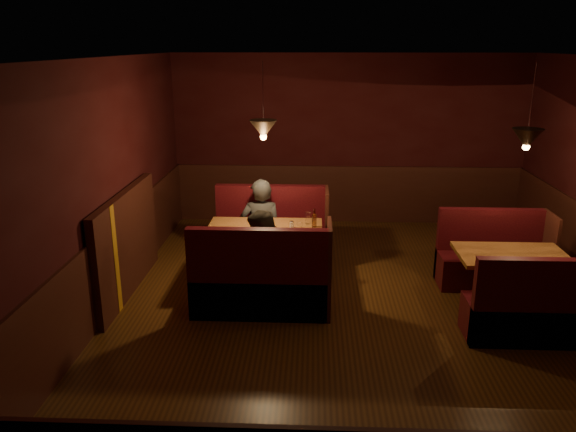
{
  "coord_description": "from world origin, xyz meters",
  "views": [
    {
      "loc": [
        -0.6,
        -6.12,
        3.05
      ],
      "look_at": [
        -0.91,
        0.67,
        0.95
      ],
      "focal_mm": 35.0,
      "sensor_mm": 36.0,
      "label": 1
    }
  ],
  "objects_px": {
    "main_table": "(266,241)",
    "main_bench_far": "(272,238)",
    "second_bench_near": "(535,314)",
    "second_bench_far": "(492,261)",
    "main_bench_near": "(262,286)",
    "diner_a": "(261,211)",
    "second_table": "(511,268)",
    "diner_b": "(264,247)"
  },
  "relations": [
    {
      "from": "main_table",
      "to": "main_bench_far",
      "type": "relative_size",
      "value": 0.91
    },
    {
      "from": "second_bench_near",
      "to": "main_table",
      "type": "bearing_deg",
      "value": 155.75
    },
    {
      "from": "second_table",
      "to": "diner_b",
      "type": "height_order",
      "value": "diner_b"
    },
    {
      "from": "main_bench_near",
      "to": "second_table",
      "type": "height_order",
      "value": "main_bench_near"
    },
    {
      "from": "main_table",
      "to": "second_bench_far",
      "type": "distance_m",
      "value": 2.97
    },
    {
      "from": "main_table",
      "to": "main_bench_near",
      "type": "xyz_separation_m",
      "value": [
        0.02,
        -0.84,
        -0.26
      ]
    },
    {
      "from": "second_bench_near",
      "to": "diner_a",
      "type": "bearing_deg",
      "value": 146.96
    },
    {
      "from": "diner_b",
      "to": "second_bench_far",
      "type": "bearing_deg",
      "value": 36.95
    },
    {
      "from": "main_table",
      "to": "main_bench_far",
      "type": "xyz_separation_m",
      "value": [
        0.02,
        0.83,
        -0.26
      ]
    },
    {
      "from": "main_bench_far",
      "to": "second_bench_near",
      "type": "distance_m",
      "value": 3.65
    },
    {
      "from": "main_bench_far",
      "to": "second_table",
      "type": "xyz_separation_m",
      "value": [
        2.91,
        -1.42,
        0.17
      ]
    },
    {
      "from": "main_table",
      "to": "diner_a",
      "type": "distance_m",
      "value": 0.71
    },
    {
      "from": "main_bench_near",
      "to": "second_bench_near",
      "type": "distance_m",
      "value": 2.98
    },
    {
      "from": "diner_a",
      "to": "diner_b",
      "type": "xyz_separation_m",
      "value": [
        0.16,
        -1.34,
        -0.04
      ]
    },
    {
      "from": "main_bench_near",
      "to": "diner_b",
      "type": "distance_m",
      "value": 0.45
    },
    {
      "from": "main_bench_near",
      "to": "second_bench_near",
      "type": "height_order",
      "value": "main_bench_near"
    },
    {
      "from": "main_bench_near",
      "to": "second_bench_far",
      "type": "bearing_deg",
      "value": 18.87
    },
    {
      "from": "main_bench_far",
      "to": "diner_b",
      "type": "height_order",
      "value": "diner_b"
    },
    {
      "from": "main_table",
      "to": "second_table",
      "type": "relative_size",
      "value": 1.17
    },
    {
      "from": "second_table",
      "to": "second_bench_far",
      "type": "height_order",
      "value": "second_bench_far"
    },
    {
      "from": "second_table",
      "to": "main_bench_far",
      "type": "bearing_deg",
      "value": 154.06
    },
    {
      "from": "diner_a",
      "to": "main_bench_far",
      "type": "bearing_deg",
      "value": -133.49
    },
    {
      "from": "main_bench_far",
      "to": "main_bench_near",
      "type": "height_order",
      "value": "same"
    },
    {
      "from": "second_table",
      "to": "diner_b",
      "type": "distance_m",
      "value": 2.9
    },
    {
      "from": "main_table",
      "to": "second_table",
      "type": "height_order",
      "value": "main_table"
    },
    {
      "from": "main_bench_near",
      "to": "diner_a",
      "type": "distance_m",
      "value": 1.58
    },
    {
      "from": "main_bench_far",
      "to": "second_bench_near",
      "type": "bearing_deg",
      "value": -36.39
    },
    {
      "from": "main_table",
      "to": "main_bench_far",
      "type": "bearing_deg",
      "value": 88.82
    },
    {
      "from": "main_bench_near",
      "to": "diner_a",
      "type": "bearing_deg",
      "value": 95.34
    },
    {
      "from": "second_table",
      "to": "diner_a",
      "type": "xyz_separation_m",
      "value": [
        -3.05,
        1.25,
        0.29
      ]
    },
    {
      "from": "second_bench_far",
      "to": "diner_a",
      "type": "height_order",
      "value": "diner_a"
    },
    {
      "from": "diner_a",
      "to": "diner_b",
      "type": "bearing_deg",
      "value": 94.24
    },
    {
      "from": "main_table",
      "to": "diner_b",
      "type": "height_order",
      "value": "diner_b"
    },
    {
      "from": "main_table",
      "to": "diner_b",
      "type": "xyz_separation_m",
      "value": [
        0.04,
        -0.67,
        0.17
      ]
    },
    {
      "from": "main_table",
      "to": "diner_b",
      "type": "relative_size",
      "value": 0.95
    },
    {
      "from": "main_bench_near",
      "to": "second_table",
      "type": "xyz_separation_m",
      "value": [
        2.91,
        0.25,
        0.17
      ]
    },
    {
      "from": "second_bench_near",
      "to": "main_bench_far",
      "type": "bearing_deg",
      "value": 143.61
    },
    {
      "from": "second_bench_far",
      "to": "main_bench_far",
      "type": "bearing_deg",
      "value": 167.24
    },
    {
      "from": "main_table",
      "to": "diner_a",
      "type": "height_order",
      "value": "diner_a"
    },
    {
      "from": "main_bench_near",
      "to": "second_bench_near",
      "type": "bearing_deg",
      "value": -9.58
    },
    {
      "from": "main_bench_near",
      "to": "diner_a",
      "type": "xyz_separation_m",
      "value": [
        -0.14,
        1.51,
        0.46
      ]
    },
    {
      "from": "second_bench_far",
      "to": "diner_b",
      "type": "xyz_separation_m",
      "value": [
        -2.92,
        -0.84,
        0.46
      ]
    }
  ]
}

